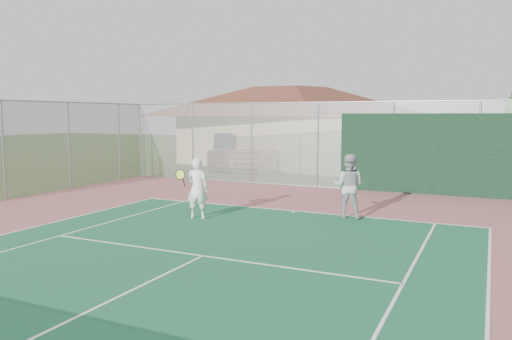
{
  "coord_description": "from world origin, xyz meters",
  "views": [
    {
      "loc": [
        5.42,
        -2.41,
        2.98
      ],
      "look_at": [
        -0.6,
        10.28,
        1.43
      ],
      "focal_mm": 35.0,
      "sensor_mm": 36.0,
      "label": 1
    }
  ],
  "objects_px": {
    "clubhouse": "(290,118)",
    "bleachers": "(243,161)",
    "player_grey_back": "(348,187)",
    "player_white_front": "(197,189)"
  },
  "relations": [
    {
      "from": "bleachers",
      "to": "player_grey_back",
      "type": "bearing_deg",
      "value": -40.97
    },
    {
      "from": "bleachers",
      "to": "player_white_front",
      "type": "xyz_separation_m",
      "value": [
        4.13,
        -11.03,
        0.27
      ]
    },
    {
      "from": "bleachers",
      "to": "player_grey_back",
      "type": "relative_size",
      "value": 1.76
    },
    {
      "from": "player_grey_back",
      "to": "player_white_front",
      "type": "bearing_deg",
      "value": 25.0
    },
    {
      "from": "clubhouse",
      "to": "bleachers",
      "type": "bearing_deg",
      "value": -84.52
    },
    {
      "from": "clubhouse",
      "to": "player_grey_back",
      "type": "distance_m",
      "value": 16.11
    },
    {
      "from": "clubhouse",
      "to": "player_grey_back",
      "type": "bearing_deg",
      "value": -49.94
    },
    {
      "from": "player_white_front",
      "to": "player_grey_back",
      "type": "bearing_deg",
      "value": -169.84
    },
    {
      "from": "clubhouse",
      "to": "player_grey_back",
      "type": "height_order",
      "value": "clubhouse"
    },
    {
      "from": "clubhouse",
      "to": "player_white_front",
      "type": "bearing_deg",
      "value": -65.26
    }
  ]
}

